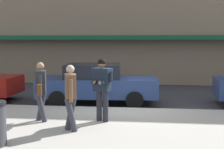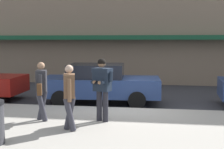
# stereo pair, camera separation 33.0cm
# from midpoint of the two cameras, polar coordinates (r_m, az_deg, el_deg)

# --- Properties ---
(ground_plane) EXTENTS (80.00, 80.00, 0.00)m
(ground_plane) POSITION_cam_midpoint_polar(r_m,az_deg,el_deg) (11.06, 3.92, -6.55)
(ground_plane) COLOR #333338
(sidewalk) EXTENTS (32.00, 5.30, 0.14)m
(sidewalk) POSITION_cam_midpoint_polar(r_m,az_deg,el_deg) (8.25, 9.30, -10.59)
(sidewalk) COLOR #A8A399
(sidewalk) RESTS_ON ground
(curb_paint_line) EXTENTS (28.00, 0.12, 0.01)m
(curb_paint_line) POSITION_cam_midpoint_polar(r_m,az_deg,el_deg) (11.07, 9.14, -6.58)
(curb_paint_line) COLOR silver
(curb_paint_line) RESTS_ON ground
(parked_sedan_mid) EXTENTS (4.61, 2.16, 1.54)m
(parked_sedan_mid) POSITION_cam_midpoint_polar(r_m,az_deg,el_deg) (12.04, -1.44, -1.65)
(parked_sedan_mid) COLOR navy
(parked_sedan_mid) RESTS_ON ground
(man_texting_on_phone) EXTENTS (0.62, 0.65, 1.81)m
(man_texting_on_phone) POSITION_cam_midpoint_polar(r_m,az_deg,el_deg) (8.81, -0.76, -1.56)
(man_texting_on_phone) COLOR #23232B
(man_texting_on_phone) RESTS_ON sidewalk
(pedestrian_with_bag) EXTENTS (0.40, 0.72, 1.70)m
(pedestrian_with_bag) POSITION_cam_midpoint_polar(r_m,az_deg,el_deg) (9.11, -11.77, -2.36)
(pedestrian_with_bag) COLOR #33333D
(pedestrian_with_bag) RESTS_ON sidewalk
(pedestrian_dark_coat) EXTENTS (0.40, 0.58, 1.70)m
(pedestrian_dark_coat) POSITION_cam_midpoint_polar(r_m,az_deg,el_deg) (8.02, -6.62, -3.43)
(pedestrian_dark_coat) COLOR #33333D
(pedestrian_dark_coat) RESTS_ON sidewalk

